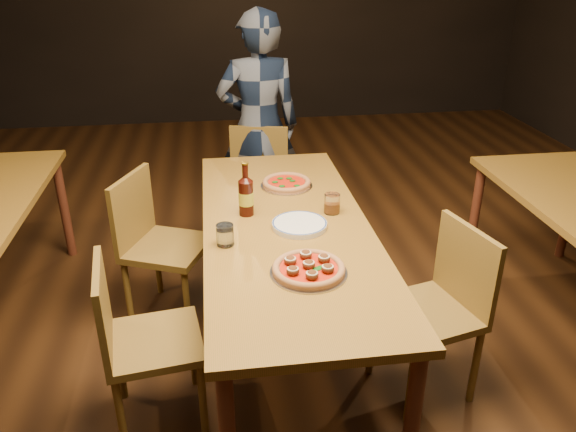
{
  "coord_description": "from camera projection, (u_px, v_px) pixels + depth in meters",
  "views": [
    {
      "loc": [
        -0.33,
        -2.4,
        1.96
      ],
      "look_at": [
        0.0,
        -0.05,
        0.82
      ],
      "focal_mm": 35.0,
      "sensor_mm": 36.0,
      "label": 1
    }
  ],
  "objects": [
    {
      "name": "chair_main_e",
      "position": [
        427.0,
        312.0,
        2.59
      ],
      "size": [
        0.5,
        0.5,
        0.88
      ],
      "primitive_type": null,
      "rotation": [
        0.0,
        0.0,
        -1.32
      ],
      "color": "brown",
      "rests_on": "ground"
    },
    {
      "name": "chair_end",
      "position": [
        256.0,
        190.0,
        3.89
      ],
      "size": [
        0.49,
        0.49,
        0.88
      ],
      "primitive_type": null,
      "rotation": [
        0.0,
        0.0,
        -0.22
      ],
      "color": "brown",
      "rests_on": "ground"
    },
    {
      "name": "table_main",
      "position": [
        287.0,
        238.0,
        2.74
      ],
      "size": [
        0.8,
        2.0,
        0.75
      ],
      "color": "brown",
      "rests_on": "ground"
    },
    {
      "name": "pizza_margherita",
      "position": [
        287.0,
        183.0,
        3.14
      ],
      "size": [
        0.29,
        0.29,
        0.04
      ],
      "rotation": [
        0.0,
        0.0,
        0.05
      ],
      "color": "#B7B7BF",
      "rests_on": "table_main"
    },
    {
      "name": "chair_main_sw",
      "position": [
        168.0,
        246.0,
        3.15
      ],
      "size": [
        0.54,
        0.54,
        0.89
      ],
      "primitive_type": null,
      "rotation": [
        0.0,
        0.0,
        1.17
      ],
      "color": "brown",
      "rests_on": "ground"
    },
    {
      "name": "beer_bottle",
      "position": [
        246.0,
        197.0,
        2.77
      ],
      "size": [
        0.08,
        0.08,
        0.27
      ],
      "rotation": [
        0.0,
        0.0,
        -0.21
      ],
      "color": "black",
      "rests_on": "table_main"
    },
    {
      "name": "pizza_meatball",
      "position": [
        309.0,
        268.0,
        2.3
      ],
      "size": [
        0.32,
        0.32,
        0.06
      ],
      "rotation": [
        0.0,
        0.0,
        0.24
      ],
      "color": "#B7B7BF",
      "rests_on": "table_main"
    },
    {
      "name": "amber_glass",
      "position": [
        332.0,
        204.0,
        2.81
      ],
      "size": [
        0.08,
        0.08,
        0.1
      ],
      "primitive_type": "cylinder",
      "color": "#8F4410",
      "rests_on": "table_main"
    },
    {
      "name": "water_glass",
      "position": [
        225.0,
        235.0,
        2.51
      ],
      "size": [
        0.08,
        0.08,
        0.1
      ],
      "primitive_type": "cylinder",
      "color": "white",
      "rests_on": "table_main"
    },
    {
      "name": "chair_main_nw",
      "position": [
        154.0,
        340.0,
        2.42
      ],
      "size": [
        0.45,
        0.45,
        0.85
      ],
      "primitive_type": null,
      "rotation": [
        0.0,
        0.0,
        1.71
      ],
      "color": "brown",
      "rests_on": "ground"
    },
    {
      "name": "ground",
      "position": [
        287.0,
        348.0,
        3.03
      ],
      "size": [
        9.0,
        9.0,
        0.0
      ],
      "primitive_type": "plane",
      "color": "black"
    },
    {
      "name": "plate_stack",
      "position": [
        299.0,
        225.0,
        2.68
      ],
      "size": [
        0.26,
        0.26,
        0.03
      ],
      "primitive_type": "cylinder",
      "color": "white",
      "rests_on": "table_main"
    },
    {
      "name": "diner",
      "position": [
        259.0,
        127.0,
        3.99
      ],
      "size": [
        0.6,
        0.41,
        1.62
      ],
      "primitive_type": "imported",
      "rotation": [
        0.0,
        0.0,
        3.18
      ],
      "color": "black",
      "rests_on": "ground"
    }
  ]
}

